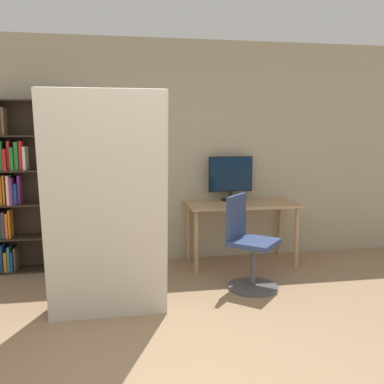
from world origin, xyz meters
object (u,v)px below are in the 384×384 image
Objects in this scene: mattress_near at (107,208)px; mattress_far at (107,203)px; office_chair at (249,250)px; bookshelf at (25,186)px; monitor at (231,177)px.

mattress_far is at bearing 90.00° from mattress_near.
office_chair is 1.55m from mattress_far.
bookshelf is (-2.35, 1.01, 0.59)m from office_chair.
mattress_near is at bearing -58.39° from bookshelf.
mattress_far is at bearing -139.34° from monitor.
bookshelf is 1.00× the size of mattress_near.
mattress_near is (-1.41, -0.52, 0.58)m from office_chair.
mattress_far reaches higher than office_chair.
mattress_near is at bearing -134.29° from monitor.
mattress_near is 0.25m from mattress_far.
monitor is at bearing 40.66° from mattress_far.
mattress_near is (0.94, -1.53, -0.01)m from bookshelf.
office_chair is at bearing 11.07° from mattress_far.
mattress_near is (-1.48, -1.51, -0.07)m from monitor.
mattress_near is at bearing -90.00° from mattress_far.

